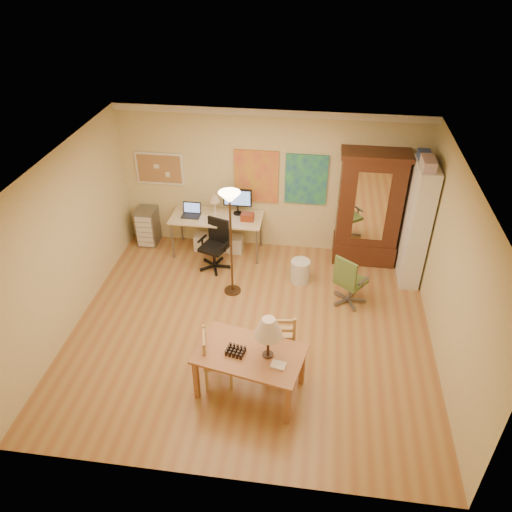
# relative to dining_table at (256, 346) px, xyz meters

# --- Properties ---
(floor) EXTENTS (5.50, 5.50, 0.00)m
(floor) POSITION_rel_dining_table_xyz_m (-0.25, 1.17, -0.82)
(floor) COLOR #9E6438
(floor) RESTS_ON ground
(crown_molding) EXTENTS (5.50, 0.08, 0.12)m
(crown_molding) POSITION_rel_dining_table_xyz_m (-0.25, 3.63, 1.82)
(crown_molding) COLOR white
(crown_molding) RESTS_ON floor
(corkboard) EXTENTS (0.90, 0.04, 0.62)m
(corkboard) POSITION_rel_dining_table_xyz_m (-2.30, 3.64, 0.68)
(corkboard) COLOR tan
(corkboard) RESTS_ON floor
(art_panel_left) EXTENTS (0.80, 0.04, 1.00)m
(art_panel_left) POSITION_rel_dining_table_xyz_m (-0.50, 3.64, 0.63)
(art_panel_left) COLOR gold
(art_panel_left) RESTS_ON floor
(art_panel_right) EXTENTS (0.75, 0.04, 0.95)m
(art_panel_right) POSITION_rel_dining_table_xyz_m (0.40, 3.64, 0.63)
(art_panel_right) COLOR #245A91
(art_panel_right) RESTS_ON floor
(dining_table) EXTENTS (1.51, 1.09, 1.29)m
(dining_table) POSITION_rel_dining_table_xyz_m (0.00, 0.00, 0.00)
(dining_table) COLOR #935E30
(dining_table) RESTS_ON floor
(ladder_chair_back) EXTENTS (0.49, 0.48, 0.96)m
(ladder_chair_back) POSITION_rel_dining_table_xyz_m (0.24, 0.55, -0.37)
(ladder_chair_back) COLOR tan
(ladder_chair_back) RESTS_ON floor
(ladder_chair_left) EXTENTS (0.47, 0.48, 0.87)m
(ladder_chair_left) POSITION_rel_dining_table_xyz_m (-0.57, 0.10, -0.41)
(ladder_chair_left) COLOR tan
(ladder_chair_left) RESTS_ON floor
(torchiere_lamp) EXTENTS (0.34, 0.34, 1.89)m
(torchiere_lamp) POSITION_rel_dining_table_xyz_m (-0.70, 2.10, 0.70)
(torchiere_lamp) COLOR #46301C
(torchiere_lamp) RESTS_ON floor
(computer_desk) EXTENTS (1.68, 0.74, 1.27)m
(computer_desk) POSITION_rel_dining_table_xyz_m (-1.15, 3.33, -0.35)
(computer_desk) COLOR beige
(computer_desk) RESTS_ON floor
(office_chair_black) EXTENTS (0.58, 0.58, 0.94)m
(office_chair_black) POSITION_rel_dining_table_xyz_m (-1.14, 2.78, -0.57)
(office_chair_black) COLOR black
(office_chair_black) RESTS_ON floor
(office_chair_green) EXTENTS (0.59, 0.59, 0.93)m
(office_chair_green) POSITION_rel_dining_table_xyz_m (1.25, 2.07, -0.57)
(office_chair_green) COLOR slate
(office_chair_green) RESTS_ON floor
(drawer_cart) EXTENTS (0.37, 0.44, 0.73)m
(drawer_cart) POSITION_rel_dining_table_xyz_m (-2.60, 3.43, -0.45)
(drawer_cart) COLOR slate
(drawer_cart) RESTS_ON floor
(armoire) EXTENTS (1.16, 0.55, 2.14)m
(armoire) POSITION_rel_dining_table_xyz_m (1.54, 3.41, 0.11)
(armoire) COLOR #39210F
(armoire) RESTS_ON floor
(bookshelf) EXTENTS (0.32, 0.86, 2.15)m
(bookshelf) POSITION_rel_dining_table_xyz_m (2.30, 2.97, 0.25)
(bookshelf) COLOR white
(bookshelf) RESTS_ON floor
(wastebin) EXTENTS (0.34, 0.34, 0.42)m
(wastebin) POSITION_rel_dining_table_xyz_m (0.43, 2.55, -0.60)
(wastebin) COLOR silver
(wastebin) RESTS_ON floor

